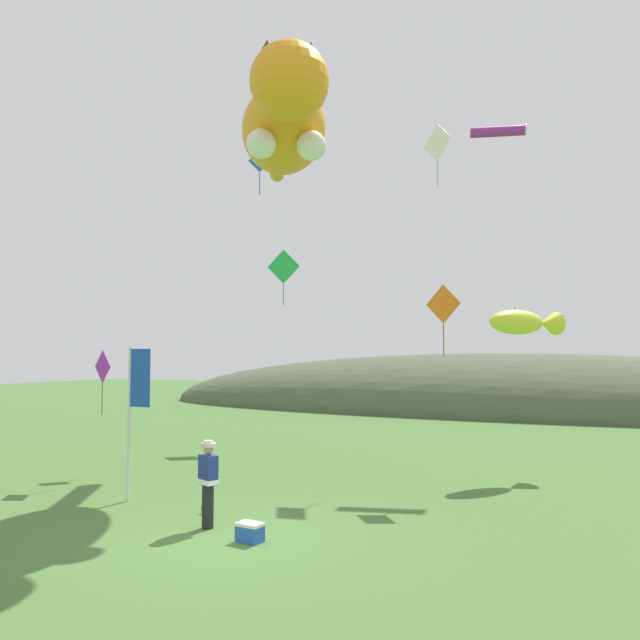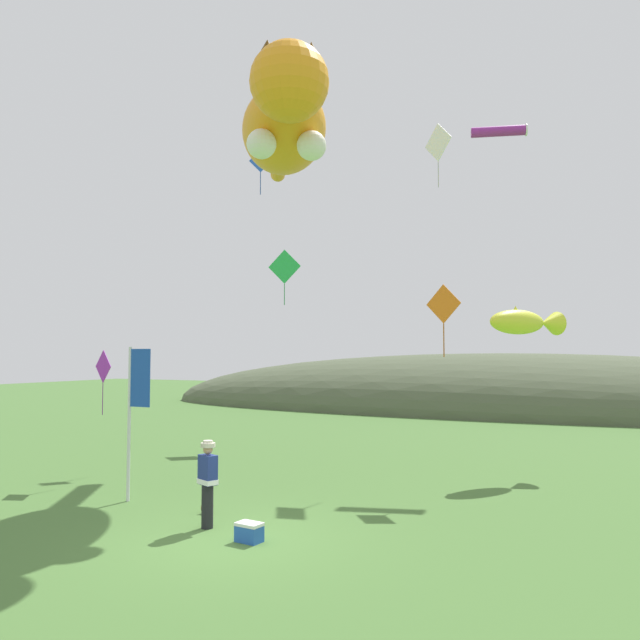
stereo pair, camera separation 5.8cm
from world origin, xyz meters
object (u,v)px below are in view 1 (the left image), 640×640
festival_banner_pole (135,400)px  kite_fish_windsock (524,322)px  kite_diamond_violet (103,367)px  picnic_cooler (250,532)px  kite_diamond_orange (443,305)px  kite_spool (207,507)px  kite_diamond_white (437,143)px  kite_diamond_green (284,267)px  festival_attendant (208,481)px  kite_tube_streamer (499,132)px  kite_diamond_blue (260,162)px  kite_giant_cat (285,124)px

festival_banner_pole → kite_fish_windsock: bearing=45.7°
kite_fish_windsock → kite_diamond_violet: 12.61m
picnic_cooler → kite_diamond_orange: (2.17, 6.29, 4.70)m
kite_spool → kite_fish_windsock: kite_fish_windsock is taller
kite_diamond_white → kite_diamond_green: bearing=163.2°
kite_diamond_orange → kite_diamond_green: bearing=142.8°
kite_diamond_violet → kite_diamond_green: bearing=86.5°
kite_diamond_green → kite_diamond_white: bearing=-16.8°
festival_attendant → picnic_cooler: (1.27, -0.43, -0.77)m
kite_diamond_white → kite_diamond_violet: kite_diamond_white is taller
kite_diamond_green → kite_fish_windsock: bearing=-16.0°
kite_fish_windsock → kite_tube_streamer: (-1.02, 2.28, 6.90)m
kite_diamond_orange → picnic_cooler: bearing=-109.0°
festival_attendant → kite_fish_windsock: 11.21m
festival_banner_pole → kite_diamond_green: bearing=100.2°
festival_attendant → kite_diamond_blue: kite_diamond_blue is taller
kite_spool → kite_diamond_green: size_ratio=0.11×
kite_diamond_green → kite_diamond_violet: 10.40m
kite_tube_streamer → kite_diamond_orange: kite_tube_streamer is taller
kite_giant_cat → kite_diamond_green: bearing=118.8°
kite_tube_streamer → kite_diamond_blue: (-9.12, -1.20, -0.19)m
festival_banner_pole → kite_diamond_blue: 13.00m
picnic_cooler → kite_diamond_green: 15.75m
kite_fish_windsock → kite_diamond_green: kite_diamond_green is taller
festival_attendant → kite_diamond_orange: kite_diamond_orange is taller
festival_banner_pole → kite_diamond_white: (5.20, 8.95, 8.37)m
festival_attendant → kite_diamond_violet: size_ratio=0.97×
kite_giant_cat → kite_diamond_blue: kite_diamond_blue is taller
festival_attendant → kite_diamond_blue: 15.50m
kite_fish_windsock → kite_diamond_white: kite_diamond_white is taller
festival_attendant → kite_diamond_blue: (-5.07, 10.42, 10.29)m
festival_attendant → kite_giant_cat: kite_giant_cat is taller
festival_banner_pole → kite_tube_streamer: kite_tube_streamer is taller
kite_spool → kite_tube_streamer: kite_tube_streamer is taller
festival_banner_pole → kite_tube_streamer: bearing=56.3°
kite_giant_cat → kite_tube_streamer: kite_giant_cat is taller
picnic_cooler → kite_diamond_white: (0.97, 10.47, 10.62)m
festival_attendant → kite_diamond_green: kite_diamond_green is taller
festival_attendant → kite_spool: size_ratio=6.88×
festival_banner_pole → kite_tube_streamer: 15.52m
kite_tube_streamer → kite_fish_windsock: bearing=-66.0°
festival_banner_pole → kite_fish_windsock: kite_fish_windsock is taller
kite_diamond_blue → kite_diamond_violet: size_ratio=0.99×
kite_giant_cat → kite_diamond_blue: 6.52m
kite_spool → kite_diamond_blue: size_ratio=0.14×
kite_fish_windsock → kite_tube_streamer: bearing=114.0°
festival_banner_pole → kite_giant_cat: size_ratio=0.47×
festival_attendant → kite_diamond_violet: bearing=154.4°
kite_fish_windsock → kite_diamond_orange: bearing=-115.2°
kite_giant_cat → kite_fish_windsock: kite_giant_cat is taller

